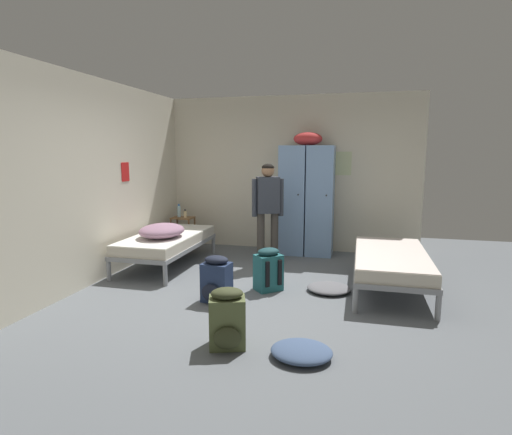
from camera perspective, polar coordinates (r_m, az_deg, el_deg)
name	(u,v)px	position (r m, az deg, el deg)	size (l,w,h in m)	color
ground_plane	(250,299)	(4.99, -0.77, -11.31)	(8.63, 8.63, 0.00)	slate
room_backdrop	(194,178)	(6.26, -8.60, 5.49)	(4.49, 5.45, 2.72)	beige
locker_bank	(307,198)	(7.04, 7.07, 2.71)	(0.90, 0.55, 2.07)	#7A9ECC
shelf_unit	(183,229)	(7.61, -10.11, -1.64)	(0.38, 0.30, 0.57)	brown
bed_right	(391,260)	(5.50, 18.25, -5.68)	(0.90, 1.90, 0.49)	gray
bed_left_rear	(167,241)	(6.48, -12.28, -3.25)	(0.90, 1.90, 0.49)	gray
bedding_heap	(162,231)	(6.24, -12.97, -1.78)	(0.64, 0.76, 0.20)	gray
person_traveler	(268,204)	(6.30, 1.65, 1.83)	(0.46, 0.32, 1.57)	#3D3833
water_bottle	(179,211)	(7.60, -10.67, 0.89)	(0.06, 0.06, 0.24)	#B2DBEA
lotion_bottle	(185,214)	(7.49, -9.81, 0.48)	(0.06, 0.06, 0.16)	beige
backpack_olive	(227,320)	(3.78, -4.02, -13.98)	(0.38, 0.39, 0.55)	#566038
backpack_navy	(216,280)	(4.87, -5.54, -8.65)	(0.35, 0.36, 0.55)	navy
backpack_teal	(268,270)	(5.25, 1.67, -7.31)	(0.42, 0.42, 0.55)	#23666B
clothes_pile_denim	(301,351)	(3.70, 6.35, -18.03)	(0.53, 0.46, 0.11)	#42567A
clothes_pile_grey	(329,288)	(5.32, 10.09, -9.63)	(0.54, 0.50, 0.09)	slate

